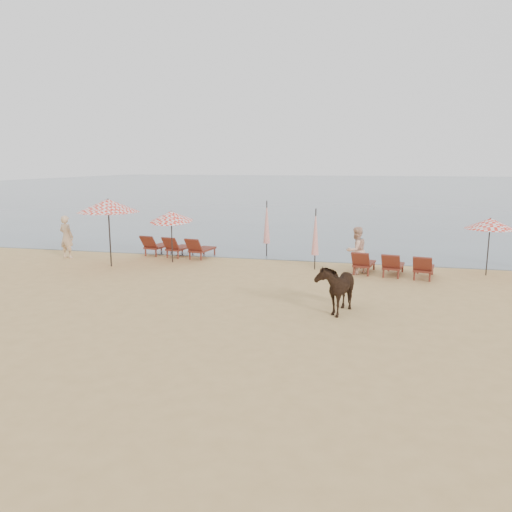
{
  "coord_description": "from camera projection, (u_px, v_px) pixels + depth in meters",
  "views": [
    {
      "loc": [
        3.63,
        -10.13,
        4.01
      ],
      "look_at": [
        0.0,
        5.0,
        1.1
      ],
      "focal_mm": 35.0,
      "sensor_mm": 36.0,
      "label": 1
    }
  ],
  "objects": [
    {
      "name": "sea",
      "position": [
        355.0,
        186.0,
        87.71
      ],
      "size": [
        160.0,
        140.0,
        0.06
      ],
      "primitive_type": "cube",
      "color": "#51606B",
      "rests_on": "ground"
    },
    {
      "name": "ground",
      "position": [
        204.0,
        343.0,
        11.25
      ],
      "size": [
        120.0,
        120.0,
        0.0
      ],
      "primitive_type": "plane",
      "color": "tan",
      "rests_on": "ground"
    },
    {
      "name": "lounger_cluster_right",
      "position": [
        393.0,
        265.0,
        17.86
      ],
      "size": [
        2.96,
        2.05,
        0.6
      ],
      "rotation": [
        0.0,
        0.0,
        -0.17
      ],
      "color": "maroon",
      "rests_on": "ground"
    },
    {
      "name": "beachgoer_left",
      "position": [
        66.0,
        237.0,
        21.24
      ],
      "size": [
        0.73,
        0.54,
        1.83
      ],
      "primitive_type": "imported",
      "rotation": [
        0.0,
        0.0,
        2.97
      ],
      "color": "tan",
      "rests_on": "ground"
    },
    {
      "name": "umbrella_open_left_a",
      "position": [
        108.0,
        206.0,
        19.19
      ],
      "size": [
        2.34,
        2.34,
        2.66
      ],
      "rotation": [
        0.0,
        0.0,
        -0.01
      ],
      "color": "black",
      "rests_on": "ground"
    },
    {
      "name": "beachgoer_right_a",
      "position": [
        356.0,
        251.0,
        18.13
      ],
      "size": [
        1.07,
        1.06,
        1.74
      ],
      "primitive_type": "imported",
      "rotation": [
        0.0,
        0.0,
        3.9
      ],
      "color": "tan",
      "rests_on": "ground"
    },
    {
      "name": "cow",
      "position": [
        337.0,
        287.0,
        13.55
      ],
      "size": [
        1.11,
        1.76,
        1.37
      ],
      "primitive_type": "imported",
      "rotation": [
        0.0,
        0.0,
        -0.24
      ],
      "color": "black",
      "rests_on": "ground"
    },
    {
      "name": "umbrella_open_right",
      "position": [
        490.0,
        224.0,
        17.72
      ],
      "size": [
        1.71,
        1.71,
        2.09
      ],
      "rotation": [
        0.0,
        0.0,
        0.35
      ],
      "color": "black",
      "rests_on": "ground"
    },
    {
      "name": "lounger_cluster_left",
      "position": [
        177.0,
        247.0,
        21.59
      ],
      "size": [
        3.09,
        2.1,
        0.63
      ],
      "rotation": [
        0.0,
        0.0,
        -0.15
      ],
      "color": "maroon",
      "rests_on": "ground"
    },
    {
      "name": "umbrella_open_left_b",
      "position": [
        171.0,
        216.0,
        20.07
      ],
      "size": [
        1.72,
        1.75,
        2.19
      ],
      "rotation": [
        0.0,
        0.0,
        0.35
      ],
      "color": "black",
      "rests_on": "ground"
    },
    {
      "name": "umbrella_closed_left",
      "position": [
        267.0,
        222.0,
        21.39
      ],
      "size": [
        0.3,
        0.3,
        2.43
      ],
      "rotation": [
        0.0,
        0.0,
        0.05
      ],
      "color": "black",
      "rests_on": "ground"
    },
    {
      "name": "umbrella_closed_right",
      "position": [
        315.0,
        232.0,
        18.81
      ],
      "size": [
        0.28,
        0.28,
        2.33
      ],
      "rotation": [
        0.0,
        0.0,
        0.25
      ],
      "color": "black",
      "rests_on": "ground"
    }
  ]
}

